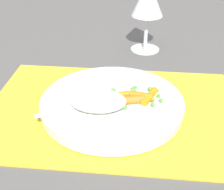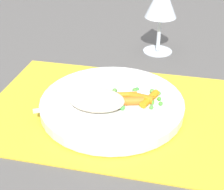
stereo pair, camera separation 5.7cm
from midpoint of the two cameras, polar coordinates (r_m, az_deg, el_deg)
name	(u,v)px [view 2 (the right image)]	position (r m, az deg, el deg)	size (l,w,h in m)	color
ground_plane	(112,111)	(0.61, 2.70, -2.88)	(2.40, 2.40, 0.00)	#565451
placemat	(112,109)	(0.61, 2.71, -2.65)	(0.48, 0.33, 0.01)	gold
plate	(112,104)	(0.60, 2.74, -1.66)	(0.27, 0.27, 0.02)	white
rice_mound	(96,100)	(0.57, 0.05, -0.92)	(0.10, 0.07, 0.03)	beige
carrot_portion	(139,98)	(0.59, 7.61, -0.69)	(0.08, 0.06, 0.02)	orange
pea_scatter	(137,98)	(0.60, 7.33, -0.63)	(0.10, 0.09, 0.01)	green
fork	(100,100)	(0.59, 0.64, -1.02)	(0.18, 0.11, 0.01)	silver
wine_glass	(162,2)	(0.82, 10.94, 15.98)	(0.08, 0.08, 0.18)	silver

